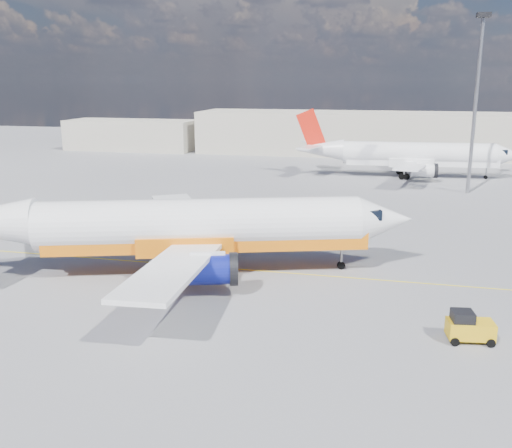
% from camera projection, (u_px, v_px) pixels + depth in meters
% --- Properties ---
extents(ground, '(240.00, 240.00, 0.00)m').
position_uv_depth(ground, '(283.00, 287.00, 39.65)').
color(ground, slate).
rests_on(ground, ground).
extents(taxi_line, '(70.00, 0.15, 0.01)m').
position_uv_depth(taxi_line, '(290.00, 273.00, 42.47)').
color(taxi_line, yellow).
rests_on(taxi_line, ground).
extents(terminal_main, '(70.00, 14.00, 8.00)m').
position_uv_depth(terminal_main, '(381.00, 134.00, 108.32)').
color(terminal_main, beige).
rests_on(terminal_main, ground).
extents(terminal_annex, '(26.00, 10.00, 6.00)m').
position_uv_depth(terminal_annex, '(132.00, 135.00, 116.81)').
color(terminal_annex, beige).
rests_on(terminal_annex, ground).
extents(main_jet, '(35.43, 26.93, 10.75)m').
position_uv_depth(main_jet, '(185.00, 227.00, 41.59)').
color(main_jet, white).
rests_on(main_jet, ground).
extents(second_jet, '(32.65, 25.76, 9.89)m').
position_uv_depth(second_jet, '(410.00, 155.00, 83.44)').
color(second_jet, white).
rests_on(second_jet, ground).
extents(gse_tug, '(2.63, 1.84, 1.75)m').
position_uv_depth(gse_tug, '(469.00, 327.00, 31.25)').
color(gse_tug, black).
rests_on(gse_tug, ground).
extents(traffic_cone, '(0.41, 0.41, 0.57)m').
position_uv_depth(traffic_cone, '(201.00, 276.00, 40.97)').
color(traffic_cone, white).
rests_on(traffic_cone, ground).
extents(floodlight_mast, '(1.58, 1.58, 21.69)m').
position_uv_depth(floodlight_mast, '(477.00, 88.00, 69.38)').
color(floodlight_mast, gray).
rests_on(floodlight_mast, ground).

